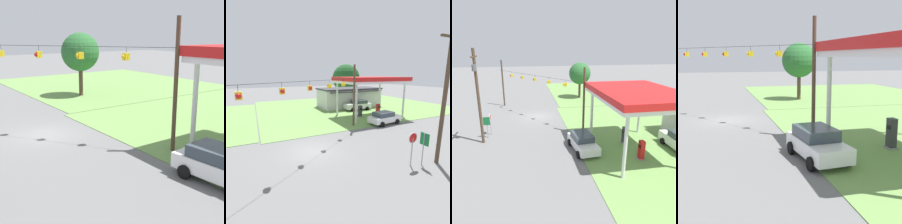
{
  "view_description": "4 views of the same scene",
  "coord_description": "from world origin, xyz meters",
  "views": [
    {
      "loc": [
        19.1,
        -7.74,
        6.68
      ],
      "look_at": [
        3.36,
        3.32,
        1.81
      ],
      "focal_mm": 50.0,
      "sensor_mm": 36.0,
      "label": 1
    },
    {
      "loc": [
        -4.09,
        -13.46,
        6.44
      ],
      "look_at": [
        3.53,
        2.14,
        2.68
      ],
      "focal_mm": 28.0,
      "sensor_mm": 36.0,
      "label": 2
    },
    {
      "loc": [
        29.97,
        -1.27,
        9.8
      ],
      "look_at": [
        4.72,
        3.18,
        1.98
      ],
      "focal_mm": 35.0,
      "sensor_mm": 36.0,
      "label": 3
    },
    {
      "loc": [
        25.66,
        -1.07,
        5.19
      ],
      "look_at": [
        4.45,
        4.13,
        1.28
      ],
      "focal_mm": 50.0,
      "sensor_mm": 36.0,
      "label": 4
    }
  ],
  "objects": [
    {
      "name": "route_sign",
      "position": [
        6.51,
        -5.69,
        1.71
      ],
      "size": [
        0.1,
        0.7,
        2.4
      ],
      "color": "gray",
      "rests_on": "ground"
    },
    {
      "name": "gas_station_store",
      "position": [
        13.52,
        17.45,
        1.9
      ],
      "size": [
        12.34,
        6.34,
        3.76
      ],
      "color": "silver",
      "rests_on": "ground"
    },
    {
      "name": "signal_span_gantry",
      "position": [
        -0.0,
        -0.02,
        4.23
      ],
      "size": [
        14.5,
        10.24,
        7.59
      ],
      "color": "#4C3828",
      "rests_on": "ground"
    },
    {
      "name": "ground_plane",
      "position": [
        0.0,
        0.0,
        0.0
      ],
      "size": [
        160.0,
        160.0,
        0.0
      ],
      "primitive_type": "plane",
      "color": "slate"
    },
    {
      "name": "utility_pole_main",
      "position": [
        7.77,
        -5.97,
        5.37
      ],
      "size": [
        2.2,
        0.44,
        9.6
      ],
      "color": "#4C3828",
      "rests_on": "ground"
    },
    {
      "name": "fuel_pump_far",
      "position": [
        13.87,
        8.57,
        0.84
      ],
      "size": [
        0.71,
        0.56,
        1.77
      ],
      "color": "gray",
      "rests_on": "ground"
    },
    {
      "name": "gas_station_canopy",
      "position": [
        12.15,
        8.57,
        5.52
      ],
      "size": [
        9.82,
        7.09,
        6.05
      ],
      "color": "silver",
      "rests_on": "ground"
    },
    {
      "name": "fuel_pump_near",
      "position": [
        10.43,
        8.57,
        0.84
      ],
      "size": [
        0.71,
        0.56,
        1.77
      ],
      "color": "gray",
      "rests_on": "ground"
    },
    {
      "name": "stop_sign_roadside",
      "position": [
        5.65,
        -5.43,
        1.81
      ],
      "size": [
        0.8,
        0.08,
        2.5
      ],
      "rotation": [
        0.0,
        0.0,
        3.14
      ],
      "color": "#99999E",
      "rests_on": "ground"
    },
    {
      "name": "tree_behind_station",
      "position": [
        17.27,
        25.7,
        5.47
      ],
      "size": [
        6.85,
        6.85,
        8.9
      ],
      "color": "#4C3828",
      "rests_on": "ground"
    },
    {
      "name": "car_at_pumps_rear",
      "position": [
        12.99,
        13.24,
        0.95
      ],
      "size": [
        4.92,
        2.26,
        1.82
      ],
      "rotation": [
        0.0,
        0.0,
        3.1
      ],
      "color": "white",
      "rests_on": "ground"
    },
    {
      "name": "grass_verge_station_corner",
      "position": [
        14.15,
        17.46,
        0.02
      ],
      "size": [
        36.0,
        28.0,
        0.04
      ],
      "primitive_type": "cube",
      "color": "#6B934C",
      "rests_on": "ground"
    },
    {
      "name": "car_at_pumps_front",
      "position": [
        11.17,
        3.89,
        0.87
      ],
      "size": [
        4.54,
        2.43,
        1.65
      ],
      "rotation": [
        0.0,
        0.0,
        0.1
      ],
      "color": "white",
      "rests_on": "ground"
    }
  ]
}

